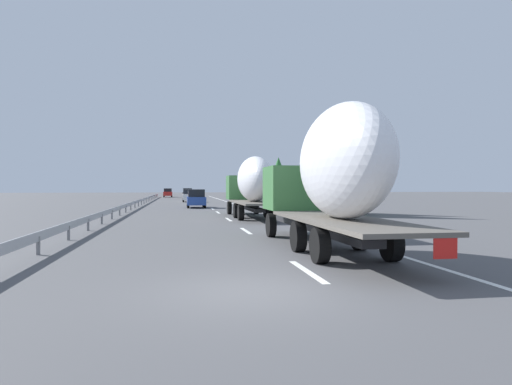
# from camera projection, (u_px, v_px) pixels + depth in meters

# --- Properties ---
(ground_plane) EXTENTS (260.00, 260.00, 0.00)m
(ground_plane) POSITION_uv_depth(u_px,v_px,m) (193.00, 207.00, 48.98)
(ground_plane) COLOR #4C4C4F
(lane_stripe_0) EXTENTS (3.20, 0.20, 0.01)m
(lane_stripe_0) POSITION_uv_depth(u_px,v_px,m) (307.00, 271.00, 11.82)
(lane_stripe_0) COLOR white
(lane_stripe_0) RESTS_ON ground_plane
(lane_stripe_1) EXTENTS (3.20, 0.20, 0.01)m
(lane_stripe_1) POSITION_uv_depth(u_px,v_px,m) (246.00, 231.00, 22.63)
(lane_stripe_1) COLOR white
(lane_stripe_1) RESTS_ON ground_plane
(lane_stripe_2) EXTENTS (3.20, 0.20, 0.01)m
(lane_stripe_2) POSITION_uv_depth(u_px,v_px,m) (229.00, 219.00, 30.53)
(lane_stripe_2) COLOR white
(lane_stripe_2) RESTS_ON ground_plane
(lane_stripe_3) EXTENTS (3.20, 0.20, 0.01)m
(lane_stripe_3) POSITION_uv_depth(u_px,v_px,m) (218.00, 212.00, 38.99)
(lane_stripe_3) COLOR white
(lane_stripe_3) RESTS_ON ground_plane
(lane_stripe_4) EXTENTS (3.20, 0.20, 0.01)m
(lane_stripe_4) POSITION_uv_depth(u_px,v_px,m) (212.00, 209.00, 45.44)
(lane_stripe_4) COLOR white
(lane_stripe_4) RESTS_ON ground_plane
(lane_stripe_5) EXTENTS (3.20, 0.20, 0.01)m
(lane_stripe_5) POSITION_uv_depth(u_px,v_px,m) (204.00, 203.00, 59.84)
(lane_stripe_5) COLOR white
(lane_stripe_5) RESTS_ON ground_plane
(edge_line_right) EXTENTS (110.00, 0.20, 0.01)m
(edge_line_right) POSITION_uv_depth(u_px,v_px,m) (238.00, 205.00, 54.83)
(edge_line_right) COLOR white
(edge_line_right) RESTS_ON ground_plane
(truck_lead) EXTENTS (12.36, 2.55, 4.28)m
(truck_lead) POSITION_uv_depth(u_px,v_px,m) (252.00, 184.00, 32.17)
(truck_lead) COLOR #387038
(truck_lead) RESTS_ON ground_plane
(truck_trailing) EXTENTS (12.91, 2.55, 4.83)m
(truck_trailing) POSITION_uv_depth(u_px,v_px,m) (331.00, 174.00, 15.43)
(truck_trailing) COLOR #387038
(truck_trailing) RESTS_ON ground_plane
(car_black_suv) EXTENTS (4.50, 1.86, 1.93)m
(car_black_suv) POSITION_uv_depth(u_px,v_px,m) (187.00, 193.00, 86.32)
(car_black_suv) COLOR black
(car_black_suv) RESTS_ON ground_plane
(car_white_van) EXTENTS (4.25, 1.81, 1.81)m
(car_white_van) POSITION_uv_depth(u_px,v_px,m) (189.00, 196.00, 66.18)
(car_white_van) COLOR white
(car_white_van) RESTS_ON ground_plane
(car_blue_sedan) EXTENTS (4.33, 1.92, 1.94)m
(car_blue_sedan) POSITION_uv_depth(u_px,v_px,m) (196.00, 199.00, 47.72)
(car_blue_sedan) COLOR #28479E
(car_blue_sedan) RESTS_ON ground_plane
(car_red_compact) EXTENTS (4.48, 1.84, 1.86)m
(car_red_compact) POSITION_uv_depth(u_px,v_px,m) (168.00, 193.00, 96.26)
(car_red_compact) COLOR red
(car_red_compact) RESTS_ON ground_plane
(road_sign) EXTENTS (0.10, 0.90, 3.19)m
(road_sign) POSITION_uv_depth(u_px,v_px,m) (249.00, 187.00, 54.03)
(road_sign) COLOR gray
(road_sign) RESTS_ON ground_plane
(tree_0) EXTENTS (3.07, 3.07, 6.48)m
(tree_0) POSITION_uv_depth(u_px,v_px,m) (351.00, 165.00, 37.12)
(tree_0) COLOR #472D19
(tree_0) RESTS_ON ground_plane
(tree_1) EXTENTS (3.81, 3.81, 7.24)m
(tree_1) POSITION_uv_depth(u_px,v_px,m) (346.00, 158.00, 34.83)
(tree_1) COLOR #472D19
(tree_1) RESTS_ON ground_plane
(tree_2) EXTENTS (2.93, 2.93, 6.94)m
(tree_2) POSITION_uv_depth(u_px,v_px,m) (348.00, 159.00, 34.68)
(tree_2) COLOR #472D19
(tree_2) RESTS_ON ground_plane
(tree_3) EXTENTS (3.80, 3.80, 6.70)m
(tree_3) POSITION_uv_depth(u_px,v_px,m) (279.00, 174.00, 68.58)
(tree_3) COLOR #472D19
(tree_3) RESTS_ON ground_plane
(guardrail_median) EXTENTS (94.00, 0.10, 0.76)m
(guardrail_median) POSITION_uv_depth(u_px,v_px,m) (138.00, 201.00, 50.92)
(guardrail_median) COLOR #9EA0A5
(guardrail_median) RESTS_ON ground_plane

